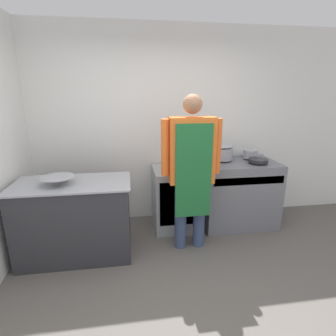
{
  "coord_description": "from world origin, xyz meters",
  "views": [
    {
      "loc": [
        -0.36,
        -1.8,
        1.8
      ],
      "look_at": [
        0.06,
        1.02,
        0.99
      ],
      "focal_mm": 28.0,
      "sensor_mm": 36.0,
      "label": 1
    }
  ],
  "objects": [
    {
      "name": "wall_back",
      "position": [
        0.0,
        1.88,
        1.35
      ],
      "size": [
        8.0,
        0.05,
        2.7
      ],
      "color": "white",
      "rests_on": "ground_plane"
    },
    {
      "name": "prep_counter",
      "position": [
        -1.0,
        1.01,
        0.44
      ],
      "size": [
        1.26,
        0.67,
        0.88
      ],
      "color": "#2D2D33",
      "rests_on": "ground_plane"
    },
    {
      "name": "fridge_unit",
      "position": [
        0.22,
        1.52,
        0.42
      ],
      "size": [
        0.57,
        0.64,
        0.84
      ],
      "color": "#93999E",
      "rests_on": "ground_plane"
    },
    {
      "name": "sauce_pot",
      "position": [
        1.32,
        1.59,
        0.99
      ],
      "size": [
        0.2,
        0.2,
        0.12
      ],
      "color": "#9EA0A8",
      "rests_on": "stove"
    },
    {
      "name": "ground_plane",
      "position": [
        0.0,
        0.0,
        0.0
      ],
      "size": [
        14.0,
        14.0,
        0.0
      ],
      "primitive_type": "plane",
      "color": "#5B5651"
    },
    {
      "name": "saute_pan",
      "position": [
        1.32,
        1.36,
        0.95
      ],
      "size": [
        0.25,
        0.25,
        0.04
      ],
      "color": "#262628",
      "rests_on": "stove"
    },
    {
      "name": "stove",
      "position": [
        1.12,
        1.47,
        0.46
      ],
      "size": [
        1.02,
        0.67,
        0.93
      ],
      "color": "slate",
      "rests_on": "ground_plane"
    },
    {
      "name": "mixing_bowl",
      "position": [
        -1.13,
        0.96,
        0.92
      ],
      "size": [
        0.35,
        0.35,
        0.09
      ],
      "color": "#9EA0A8",
      "rests_on": "prep_counter"
    },
    {
      "name": "stock_pot",
      "position": [
        0.89,
        1.59,
        1.04
      ],
      "size": [
        0.31,
        0.31,
        0.21
      ],
      "color": "#9EA0A8",
      "rests_on": "stove"
    },
    {
      "name": "person_cook",
      "position": [
        0.32,
        0.97,
        1.04
      ],
      "size": [
        0.68,
        0.24,
        1.81
      ],
      "color": "#38476B",
      "rests_on": "ground_plane"
    }
  ]
}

